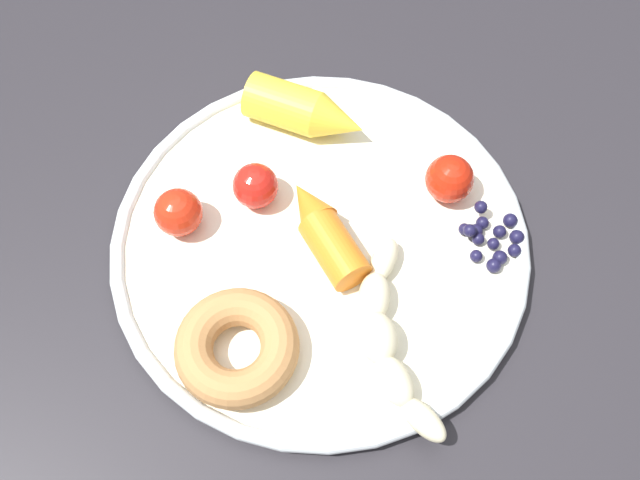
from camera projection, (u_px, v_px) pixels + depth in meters
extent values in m
plane|color=#4F5249|center=(337.00, 415.00, 1.24)|extent=(6.00, 6.00, 0.00)
cube|color=#262428|center=(355.00, 220.00, 0.61)|extent=(1.18, 0.94, 0.03)
cube|color=#2C252F|center=(224.00, 7.00, 1.23)|extent=(0.05, 0.05, 0.70)
cylinder|color=white|center=(320.00, 243.00, 0.58)|extent=(0.33, 0.33, 0.01)
torus|color=silver|center=(320.00, 240.00, 0.57)|extent=(0.35, 0.35, 0.01)
ellipsoid|color=beige|center=(384.00, 260.00, 0.55)|extent=(0.04, 0.02, 0.02)
ellipsoid|color=beige|center=(374.00, 297.00, 0.54)|extent=(0.05, 0.03, 0.02)
ellipsoid|color=beige|center=(377.00, 337.00, 0.52)|extent=(0.05, 0.05, 0.03)
ellipsoid|color=beige|center=(394.00, 381.00, 0.50)|extent=(0.05, 0.05, 0.02)
ellipsoid|color=beige|center=(423.00, 420.00, 0.49)|extent=(0.04, 0.05, 0.02)
cylinder|color=orange|center=(338.00, 250.00, 0.55)|extent=(0.06, 0.07, 0.03)
cone|color=orange|center=(308.00, 203.00, 0.57)|extent=(0.05, 0.05, 0.03)
cylinder|color=yellow|center=(284.00, 104.00, 0.61)|extent=(0.04, 0.07, 0.04)
cone|color=yellow|center=(340.00, 123.00, 0.60)|extent=(0.04, 0.04, 0.04)
torus|color=#BA8049|center=(237.00, 347.00, 0.51)|extent=(0.10, 0.10, 0.03)
sphere|color=#191638|center=(476.00, 231.00, 0.57)|extent=(0.01, 0.01, 0.01)
sphere|color=#191638|center=(482.00, 223.00, 0.57)|extent=(0.01, 0.01, 0.01)
sphere|color=#191638|center=(493.00, 243.00, 0.56)|extent=(0.01, 0.01, 0.01)
sphere|color=#191638|center=(510.00, 220.00, 0.57)|extent=(0.01, 0.01, 0.01)
sphere|color=#191638|center=(478.00, 241.00, 0.57)|extent=(0.01, 0.01, 0.01)
sphere|color=#191638|center=(517.00, 237.00, 0.57)|extent=(0.01, 0.01, 0.01)
sphere|color=#191638|center=(514.00, 252.00, 0.56)|extent=(0.01, 0.01, 0.01)
sphere|color=#191638|center=(464.00, 229.00, 0.57)|extent=(0.01, 0.01, 0.01)
sphere|color=#191638|center=(476.00, 256.00, 0.56)|extent=(0.01, 0.01, 0.01)
sphere|color=#191638|center=(494.00, 266.00, 0.56)|extent=(0.01, 0.01, 0.01)
sphere|color=#191638|center=(500.00, 232.00, 0.57)|extent=(0.01, 0.01, 0.01)
sphere|color=#191638|center=(500.00, 258.00, 0.56)|extent=(0.01, 0.01, 0.01)
sphere|color=#191638|center=(481.00, 207.00, 0.57)|extent=(0.01, 0.01, 0.01)
sphere|color=#191638|center=(468.00, 236.00, 0.56)|extent=(0.01, 0.01, 0.01)
sphere|color=red|center=(178.00, 212.00, 0.56)|extent=(0.04, 0.04, 0.04)
sphere|color=red|center=(255.00, 186.00, 0.57)|extent=(0.04, 0.04, 0.04)
sphere|color=red|center=(449.00, 179.00, 0.58)|extent=(0.04, 0.04, 0.04)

